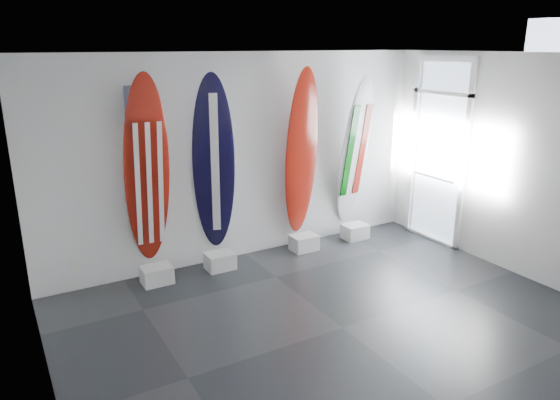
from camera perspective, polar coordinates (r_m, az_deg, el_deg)
floor at (r=6.08m, az=6.92°, el=-13.85°), size 6.00×6.00×0.00m
ceiling at (r=5.23m, az=8.11°, el=15.68°), size 6.00×6.00×0.00m
wall_back at (r=7.54m, az=-4.10°, el=4.63°), size 6.00×0.00×6.00m
wall_left at (r=4.44m, az=-25.31°, el=-5.89°), size 0.00×5.00×5.00m
wall_right at (r=7.63m, az=25.76°, el=3.12°), size 0.00×5.00×5.00m
display_block_usa at (r=7.19m, az=-13.47°, el=-8.05°), size 0.40×0.30×0.24m
surfboard_usa at (r=6.83m, az=-14.50°, el=2.96°), size 0.62×0.55×2.56m
display_block_navy at (r=7.47m, az=-6.64°, el=-6.71°), size 0.40×0.30×0.24m
surfboard_navy at (r=7.12m, az=-7.34°, el=3.81°), size 0.71×0.66×2.53m
display_block_swiss at (r=8.08m, az=2.66°, el=-4.73°), size 0.40×0.30×0.24m
surfboard_swiss at (r=7.76m, az=2.40°, el=5.16°), size 0.60×0.35×2.57m
display_block_italy at (r=8.63m, az=8.28°, el=-3.46°), size 0.40×0.30×0.24m
surfboard_italy at (r=8.34m, az=8.24°, el=5.37°), size 0.60×0.55×2.44m
wall_outlet at (r=7.20m, az=-21.74°, el=-6.80°), size 0.09×0.02×0.13m
glass_door at (r=8.56m, az=17.12°, el=4.88°), size 0.12×1.16×2.85m
balcony at (r=9.77m, az=22.02°, el=0.21°), size 2.80×2.20×1.20m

